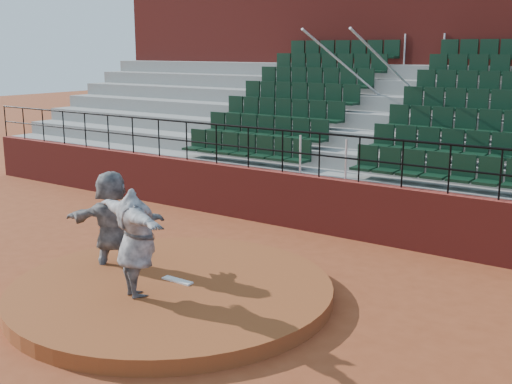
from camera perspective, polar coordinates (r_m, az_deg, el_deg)
ground at (r=11.23m, az=-7.48°, el=-9.29°), size 90.00×90.00×0.00m
pitchers_mound at (r=11.18m, az=-7.50°, el=-8.70°), size 5.50×5.50×0.25m
pitching_rubber at (r=11.23m, az=-7.00°, el=-7.82°), size 0.60×0.15×0.03m
boundary_wall at (r=14.90m, az=5.56°, el=-1.09°), size 24.00×0.30×1.30m
wall_railing at (r=14.64m, az=5.67°, el=4.16°), size 24.04×0.05×1.03m
seating_deck at (r=17.95m, az=11.42°, el=3.67°), size 24.00×5.97×4.63m
press_box_facade at (r=21.43m, az=16.06°, el=10.50°), size 24.00×3.00×7.10m
pitcher at (r=10.43m, az=-10.65°, el=-4.47°), size 2.26×1.35×1.79m
fielder at (r=12.14m, az=-12.63°, el=-2.79°), size 1.92×1.45×2.02m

